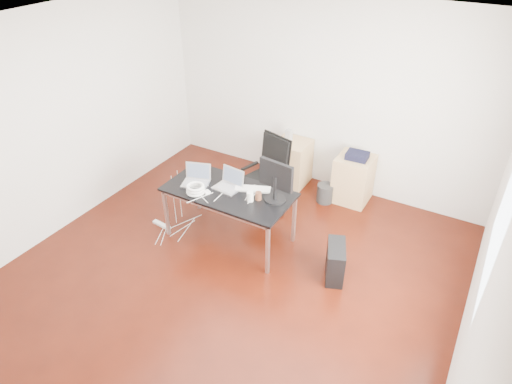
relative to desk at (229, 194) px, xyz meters
The scene contains 18 objects.
room_shell 1.02m from the desk, 52.07° to the right, with size 5.00×5.00×5.00m.
desk is the anchor object (origin of this frame).
office_chair 0.86m from the desk, 83.67° to the left, with size 0.59×0.61×1.08m.
filing_cabinet_left 1.70m from the desk, 87.56° to the left, with size 0.50×0.50×0.70m, color tan.
filing_cabinet_right 2.00m from the desk, 57.46° to the left, with size 0.50×0.50×0.70m, color tan.
pc_tower 1.53m from the desk, ahead, with size 0.20×0.45×0.44m, color black.
wastebasket 1.69m from the desk, 62.27° to the left, with size 0.24×0.24×0.28m, color black.
power_strip 1.18m from the desk, 164.74° to the right, with size 0.30×0.06×0.04m, color white.
laptop_left 0.48m from the desk, behind, with size 0.39×0.35×0.23m.
laptop_right 0.14m from the desk, 117.30° to the left, with size 0.36×0.29×0.23m.
monitor 0.69m from the desk, 11.94° to the left, with size 0.45×0.26×0.51m.
keyboard 0.31m from the desk, 35.52° to the left, with size 0.44×0.14×0.02m, color white.
cup_white 0.37m from the desk, ahead, with size 0.08×0.08×0.12m, color white.
cup_brown 0.43m from the desk, ahead, with size 0.08×0.08×0.10m, color #5A301E.
cable_coil 0.42m from the desk, 144.38° to the right, with size 0.24×0.24×0.11m.
power_adapter 0.28m from the desk, 139.26° to the right, with size 0.07×0.07×0.03m, color white.
speaker 1.68m from the desk, 90.10° to the left, with size 0.09×0.08×0.18m, color #9E9E9E.
navy_garment 1.97m from the desk, 56.74° to the left, with size 0.30×0.24×0.09m, color black.
Camera 1 is at (2.26, -3.38, 3.78)m, focal length 32.00 mm.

